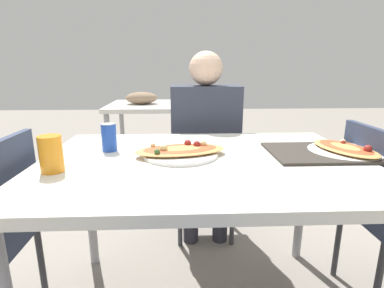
% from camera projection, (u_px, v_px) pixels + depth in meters
% --- Properties ---
extents(dining_table, '(1.35, 0.95, 0.77)m').
position_uv_depth(dining_table, '(204.00, 174.00, 1.25)').
color(dining_table, silver).
rests_on(dining_table, ground_plane).
extents(chair_far_seated, '(0.40, 0.40, 0.89)m').
position_uv_depth(chair_far_seated, '(204.00, 160.00, 2.08)').
color(chair_far_seated, '#2D3851').
rests_on(chair_far_seated, ground_plane).
extents(person_seated, '(0.44, 0.24, 1.24)m').
position_uv_depth(person_seated, '(205.00, 133.00, 1.92)').
color(person_seated, '#2D2D38').
rests_on(person_seated, ground_plane).
extents(pizza_main, '(0.41, 0.32, 0.06)m').
position_uv_depth(pizza_main, '(180.00, 151.00, 1.28)').
color(pizza_main, white).
rests_on(pizza_main, dining_table).
extents(soda_can, '(0.07, 0.07, 0.12)m').
position_uv_depth(soda_can, '(109.00, 137.00, 1.34)').
color(soda_can, '#1E47B2').
rests_on(soda_can, dining_table).
extents(drink_glass, '(0.08, 0.08, 0.13)m').
position_uv_depth(drink_glass, '(51.00, 154.00, 1.07)').
color(drink_glass, orange).
rests_on(drink_glass, dining_table).
extents(serving_tray, '(0.44, 0.32, 0.01)m').
position_uv_depth(serving_tray, '(321.00, 152.00, 1.31)').
color(serving_tray, '#332D28').
rests_on(serving_tray, dining_table).
extents(pizza_second, '(0.31, 0.37, 0.06)m').
position_uv_depth(pizza_second, '(345.00, 150.00, 1.31)').
color(pizza_second, white).
rests_on(pizza_second, dining_table).
extents(background_table, '(1.10, 0.80, 0.89)m').
position_uv_depth(background_table, '(160.00, 110.00, 3.06)').
color(background_table, silver).
rests_on(background_table, ground_plane).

